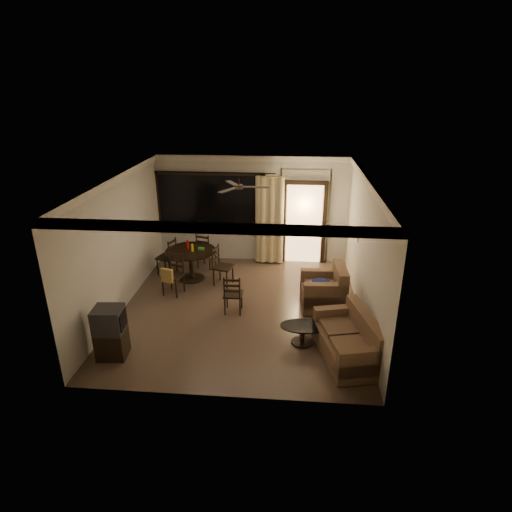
# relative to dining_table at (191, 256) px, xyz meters

# --- Properties ---
(ground) EXTENTS (5.50, 5.50, 0.00)m
(ground) POSITION_rel_dining_table_xyz_m (1.37, -1.39, -0.60)
(ground) COLOR #7F6651
(ground) RESTS_ON ground
(room_shell) EXTENTS (5.50, 6.70, 5.50)m
(room_shell) POSITION_rel_dining_table_xyz_m (1.96, 0.38, 1.23)
(room_shell) COLOR beige
(room_shell) RESTS_ON ground
(dining_table) EXTENTS (1.21, 1.21, 0.98)m
(dining_table) POSITION_rel_dining_table_xyz_m (0.00, 0.00, 0.00)
(dining_table) COLOR black
(dining_table) RESTS_ON ground
(dining_chair_west) EXTENTS (0.52, 0.52, 0.95)m
(dining_chair_west) POSITION_rel_dining_table_xyz_m (-0.67, 0.23, -0.31)
(dining_chair_west) COLOR black
(dining_chair_west) RESTS_ON ground
(dining_chair_east) EXTENTS (0.52, 0.52, 0.95)m
(dining_chair_east) POSITION_rel_dining_table_xyz_m (0.80, -0.23, -0.31)
(dining_chair_east) COLOR black
(dining_chair_east) RESTS_ON ground
(dining_chair_south) EXTENTS (0.52, 0.56, 0.95)m
(dining_chair_south) POSITION_rel_dining_table_xyz_m (-0.24, -0.82, -0.29)
(dining_chair_south) COLOR black
(dining_chair_south) RESTS_ON ground
(dining_chair_north) EXTENTS (0.52, 0.52, 0.95)m
(dining_chair_north) POSITION_rel_dining_table_xyz_m (0.22, 0.75, -0.31)
(dining_chair_north) COLOR black
(dining_chair_north) RESTS_ON ground
(tv_cabinet) EXTENTS (0.53, 0.48, 0.95)m
(tv_cabinet) POSITION_rel_dining_table_xyz_m (-0.68, -3.25, -0.12)
(tv_cabinet) COLOR black
(tv_cabinet) RESTS_ON ground
(sofa) EXTENTS (1.14, 1.68, 0.82)m
(sofa) POSITION_rel_dining_table_xyz_m (3.47, -2.95, -0.27)
(sofa) COLOR #4E3224
(sofa) RESTS_ON ground
(armchair) EXTENTS (0.96, 0.96, 0.91)m
(armchair) POSITION_rel_dining_table_xyz_m (3.17, -1.13, -0.22)
(armchair) COLOR #4E3224
(armchair) RESTS_ON ground
(coffee_table) EXTENTS (0.83, 0.50, 0.36)m
(coffee_table) POSITION_rel_dining_table_xyz_m (2.66, -2.55, -0.35)
(coffee_table) COLOR black
(coffee_table) RESTS_ON ground
(side_chair) EXTENTS (0.39, 0.39, 0.88)m
(side_chair) POSITION_rel_dining_table_xyz_m (1.23, -1.54, -0.34)
(side_chair) COLOR black
(side_chair) RESTS_ON ground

